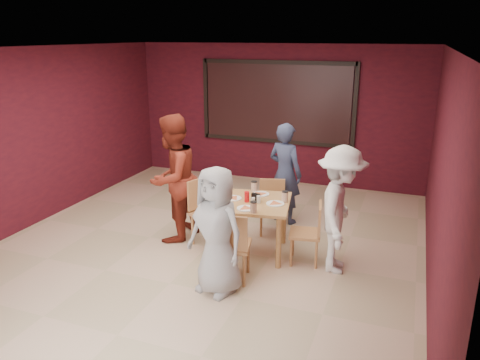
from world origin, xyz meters
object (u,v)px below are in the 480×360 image
at_px(chair_back, 272,203).
at_px(chair_front, 231,243).
at_px(dining_table, 254,208).
at_px(chair_right, 310,230).
at_px(diner_front, 217,231).
at_px(diner_back, 285,173).
at_px(diner_left, 173,178).
at_px(chair_left, 206,208).
at_px(diner_right, 340,210).

bearing_deg(chair_back, chair_front, -90.42).
xyz_separation_m(dining_table, chair_right, (0.81, -0.02, -0.20)).
bearing_deg(dining_table, diner_front, -93.65).
bearing_deg(diner_back, diner_left, 61.46).
bearing_deg(chair_left, chair_right, -3.62).
relative_size(chair_back, chair_left, 0.85).
bearing_deg(chair_right, chair_left, 176.38).
xyz_separation_m(dining_table, chair_back, (0.02, 0.83, -0.21)).
distance_m(dining_table, chair_right, 0.84).
bearing_deg(chair_right, diner_front, -128.63).
xyz_separation_m(chair_left, diner_front, (0.69, -1.20, 0.23)).
bearing_deg(chair_left, dining_table, -6.18).
distance_m(diner_back, diner_right, 1.75).
height_order(chair_back, diner_front, diner_front).
height_order(chair_back, chair_right, chair_right).
distance_m(chair_left, diner_left, 0.66).
xyz_separation_m(chair_front, diner_front, (-0.08, -0.25, 0.25)).
relative_size(chair_left, diner_left, 0.51).
distance_m(chair_right, diner_front, 1.45).
relative_size(diner_front, diner_right, 0.93).
bearing_deg(diner_left, chair_back, 127.08).
bearing_deg(diner_front, dining_table, 104.03).
relative_size(chair_right, diner_front, 0.54).
height_order(diner_front, diner_back, diner_back).
xyz_separation_m(chair_left, chair_right, (1.57, -0.10, -0.07)).
xyz_separation_m(diner_back, diner_right, (1.10, -1.36, 0.01)).
relative_size(chair_front, chair_back, 1.13).
bearing_deg(chair_front, diner_front, -107.24).
height_order(dining_table, diner_back, diner_back).
bearing_deg(diner_back, chair_back, 100.49).
bearing_deg(chair_back, chair_left, -136.12).
bearing_deg(chair_left, chair_back, 43.88).
bearing_deg(diner_right, diner_back, 34.51).
bearing_deg(diner_front, chair_left, 137.37).
xyz_separation_m(chair_left, diner_left, (-0.53, -0.02, 0.40)).
bearing_deg(chair_left, diner_front, -60.32).
bearing_deg(chair_front, diner_back, 87.68).
height_order(chair_back, chair_left, chair_left).
height_order(chair_left, diner_right, diner_right).
relative_size(dining_table, chair_back, 1.39).
xyz_separation_m(chair_back, diner_left, (-1.30, -0.77, 0.48)).
bearing_deg(chair_right, chair_front, -133.21).
bearing_deg(diner_back, chair_front, 107.49).
xyz_separation_m(dining_table, diner_left, (-1.28, 0.06, 0.27)).
relative_size(chair_right, diner_back, 0.51).
relative_size(dining_table, chair_left, 1.18).
bearing_deg(chair_right, dining_table, 178.79).
distance_m(chair_left, diner_right, 1.98).
height_order(dining_table, chair_left, chair_left).
relative_size(chair_back, diner_right, 0.49).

